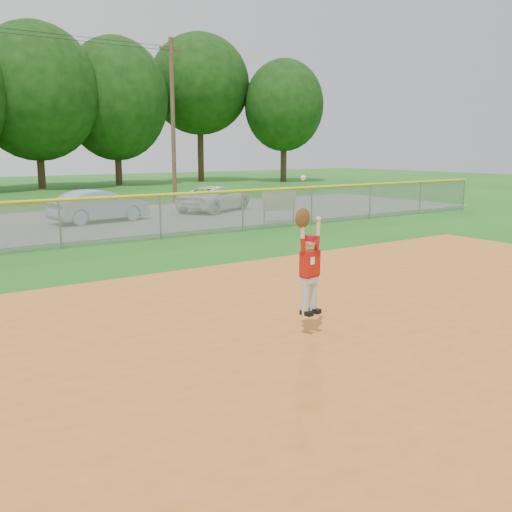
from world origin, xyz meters
The scene contains 9 objects.
ground centered at (0.00, 0.00, 0.00)m, with size 120.00×120.00×0.00m, color #1E6016.
clay_infield centered at (0.00, -3.00, 0.02)m, with size 24.00×16.00×0.04m, color #C06722.
parking_strip centered at (0.00, 16.00, 0.01)m, with size 44.00×10.00×0.03m, color slate.
car_blue centered at (3.24, 15.53, 0.69)m, with size 1.41×4.03×1.33m, color #7D9EBB.
car_white_b centered at (9.36, 16.46, 0.64)m, with size 2.02×4.37×1.21m, color silver.
sponsor_sign centered at (9.19, 11.10, 0.90)m, with size 1.53×0.26×1.37m.
outfield_fence centered at (0.00, 10.00, 0.88)m, with size 40.06×0.10×1.55m.
power_lines centered at (1.00, 22.00, 4.68)m, with size 19.40×0.24×9.00m.
ballplayer centered at (0.83, -0.64, 1.24)m, with size 0.58×0.28×2.24m.
Camera 1 is at (-4.97, -7.45, 3.01)m, focal length 40.00 mm.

